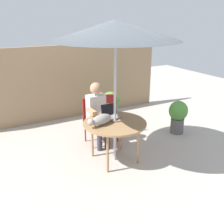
% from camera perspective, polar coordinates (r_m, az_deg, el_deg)
% --- Properties ---
extents(ground_plane, '(14.00, 14.00, 0.00)m').
position_cam_1_polar(ground_plane, '(4.68, 0.59, -10.34)').
color(ground_plane, '#ADA399').
extents(fence_back, '(4.90, 0.08, 1.76)m').
position_cam_1_polar(fence_back, '(6.38, -9.82, 6.36)').
color(fence_back, '#937756').
rests_on(fence_back, ground).
extents(patio_table, '(1.06, 1.06, 0.71)m').
position_cam_1_polar(patio_table, '(4.38, 0.63, -2.92)').
color(patio_table, '#9E754C').
rests_on(patio_table, ground).
extents(patio_umbrella, '(1.99, 1.99, 2.34)m').
position_cam_1_polar(patio_umbrella, '(4.03, 0.71, 17.47)').
color(patio_umbrella, '#B7B7BC').
rests_on(patio_umbrella, ground).
extents(chair_occupied, '(0.40, 0.40, 0.90)m').
position_cam_1_polar(chair_occupied, '(5.11, -3.88, -1.05)').
color(chair_occupied, maroon).
rests_on(chair_occupied, ground).
extents(chair_empty, '(0.51, 0.51, 0.90)m').
position_cam_1_polar(chair_empty, '(5.29, -0.96, -0.26)').
color(chair_empty, maroon).
rests_on(chair_empty, ground).
extents(person_seated, '(0.48, 0.48, 1.24)m').
position_cam_1_polar(person_seated, '(4.92, -3.15, 0.20)').
color(person_seated, white).
rests_on(person_seated, ground).
extents(laptop, '(0.30, 0.25, 0.21)m').
position_cam_1_polar(laptop, '(4.59, -0.39, -0.24)').
color(laptop, gray).
rests_on(laptop, patio_table).
extents(cat, '(0.64, 0.30, 0.17)m').
position_cam_1_polar(cat, '(4.23, -2.58, -1.77)').
color(cat, gray).
rests_on(cat, patio_table).
extents(potted_plant_near_fence, '(0.46, 0.46, 0.74)m').
position_cam_1_polar(potted_plant_near_fence, '(6.11, -0.33, 1.53)').
color(potted_plant_near_fence, '#595654').
rests_on(potted_plant_near_fence, ground).
extents(potted_plant_by_chair, '(0.40, 0.40, 0.72)m').
position_cam_1_polar(potted_plant_by_chair, '(5.71, 14.25, -0.59)').
color(potted_plant_by_chair, '#595654').
rests_on(potted_plant_by_chair, ground).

